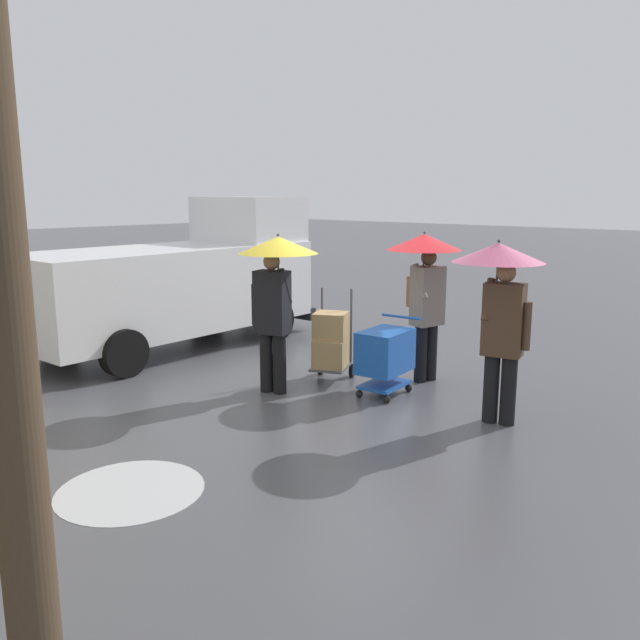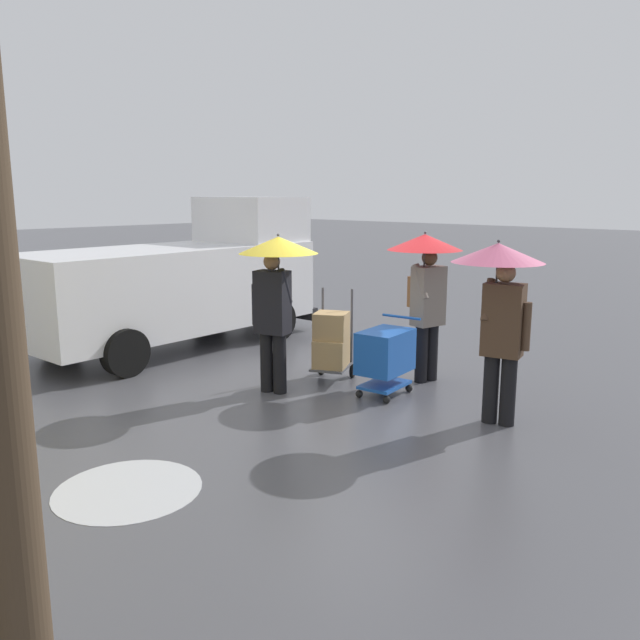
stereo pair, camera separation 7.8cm
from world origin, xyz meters
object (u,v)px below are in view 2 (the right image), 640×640
Objects in this scene: pedestrian_black_side at (276,277)px; pedestrian_white_side at (500,290)px; hand_dolly_boxes at (332,343)px; shopping_cart_vendor at (385,354)px; cargo_van_parked_right at (184,279)px; pedestrian_pink_side at (426,273)px.

pedestrian_black_side is 1.00× the size of pedestrian_white_side.
hand_dolly_boxes is 0.61× the size of pedestrian_white_side.
pedestrian_white_side reaches higher than shopping_cart_vendor.
pedestrian_white_side is (-2.54, -0.02, 1.01)m from hand_dolly_boxes.
cargo_van_parked_right is at bearing -14.69° from pedestrian_black_side.
pedestrian_pink_side reaches higher than shopping_cart_vendor.
pedestrian_pink_side and pedestrian_white_side have the same top height.
hand_dolly_boxes is at bearing 0.57° from shopping_cart_vendor.
shopping_cart_vendor is at bearing 88.86° from pedestrian_pink_side.
pedestrian_white_side reaches higher than hand_dolly_boxes.
pedestrian_black_side is at bearing 78.61° from hand_dolly_boxes.
shopping_cart_vendor is at bearing -141.16° from pedestrian_black_side.
shopping_cart_vendor is 1.89m from pedestrian_white_side.
pedestrian_pink_side reaches higher than hand_dolly_boxes.
shopping_cart_vendor is 0.95m from hand_dolly_boxes.
pedestrian_white_side is at bearing -179.39° from cargo_van_parked_right.
pedestrian_pink_side is at bearing -122.70° from pedestrian_black_side.
cargo_van_parked_right is 4.44m from shopping_cart_vendor.
cargo_van_parked_right reaches higher than shopping_cart_vendor.
cargo_van_parked_right is 2.52× the size of pedestrian_pink_side.
hand_dolly_boxes is at bearing -179.24° from cargo_van_parked_right.
cargo_van_parked_right reaches higher than pedestrian_pink_side.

